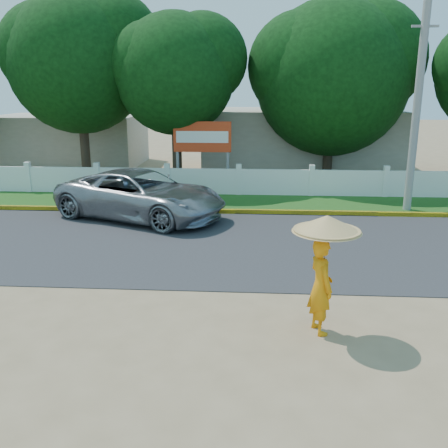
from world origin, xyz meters
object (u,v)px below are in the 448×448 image
utility_pole (417,111)px  vehicle (141,195)px  monk_with_parasol (324,257)px  billboard (202,141)px

utility_pole → vehicle: size_ratio=1.20×
monk_with_parasol → billboard: (-3.60, 12.99, 0.68)m
monk_with_parasol → billboard: billboard is taller
vehicle → billboard: size_ratio=2.02×
utility_pole → monk_with_parasol: (-4.31, -9.68, -2.11)m
vehicle → monk_with_parasol: size_ratio=2.65×
utility_pole → vehicle: bearing=-169.4°
vehicle → billboard: (1.57, 5.08, 1.31)m
vehicle → utility_pole: bearing=-56.3°
utility_pole → billboard: utility_pole is taller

